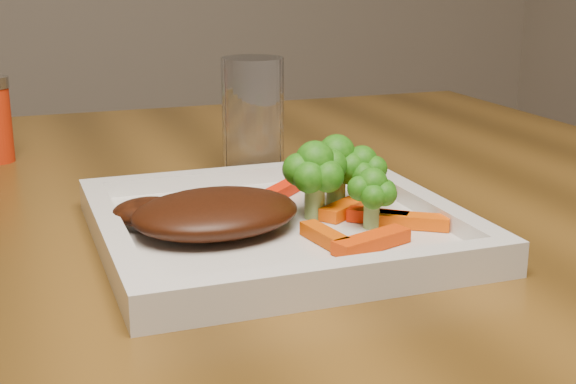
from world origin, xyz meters
name	(u,v)px	position (x,y,z in m)	size (l,w,h in m)	color
plate	(276,231)	(0.12, -0.30, 0.76)	(0.27, 0.27, 0.01)	silver
steak	(216,213)	(0.07, -0.30, 0.78)	(0.13, 0.10, 0.03)	#391608
broccoli_0	(336,165)	(0.18, -0.27, 0.80)	(0.06, 0.06, 0.07)	#297814
broccoli_1	(362,169)	(0.20, -0.28, 0.79)	(0.05, 0.05, 0.06)	#277413
broccoli_2	(372,190)	(0.18, -0.34, 0.79)	(0.04, 0.04, 0.06)	#226310
broccoli_3	(315,180)	(0.15, -0.30, 0.79)	(0.06, 0.06, 0.06)	#306E12
carrot_0	(372,241)	(0.16, -0.38, 0.77)	(0.06, 0.02, 0.01)	#D43603
carrot_1	(410,221)	(0.21, -0.35, 0.77)	(0.06, 0.02, 0.01)	#E24C03
carrot_2	(324,236)	(0.13, -0.36, 0.77)	(0.05, 0.01, 0.01)	#CA4603
carrot_3	(373,189)	(0.22, -0.26, 0.77)	(0.05, 0.01, 0.01)	#F05B03
carrot_4	(281,191)	(0.14, -0.23, 0.77)	(0.05, 0.01, 0.01)	red
carrot_5	(378,216)	(0.19, -0.33, 0.77)	(0.05, 0.01, 0.01)	red
carrot_6	(349,207)	(0.18, -0.30, 0.77)	(0.06, 0.02, 0.01)	#FF5204
drinking_glass	(253,119)	(0.15, -0.12, 0.81)	(0.06, 0.06, 0.12)	silver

